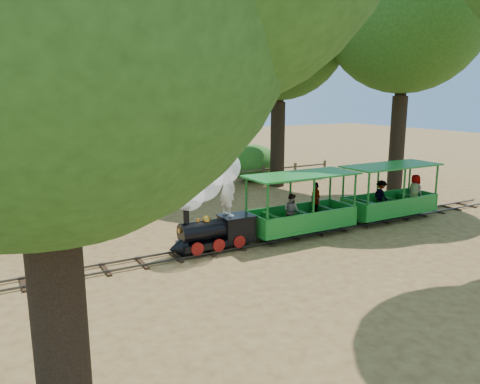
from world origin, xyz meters
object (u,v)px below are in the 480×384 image
locomotive (209,194)px  carriage_rear (392,198)px  carriage_front (302,211)px  fence (172,183)px

locomotive → carriage_rear: locomotive is taller
carriage_front → carriage_rear: (4.10, -0.04, 0.00)m
locomotive → carriage_front: 3.49m
locomotive → fence: (1.90, 7.92, -1.16)m
locomotive → fence: size_ratio=0.17×
locomotive → fence: locomotive is taller
carriage_front → fence: carriage_front is taller
carriage_front → carriage_rear: size_ratio=1.00×
locomotive → carriage_rear: size_ratio=0.82×
carriage_rear → fence: (-5.57, 8.02, -0.23)m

